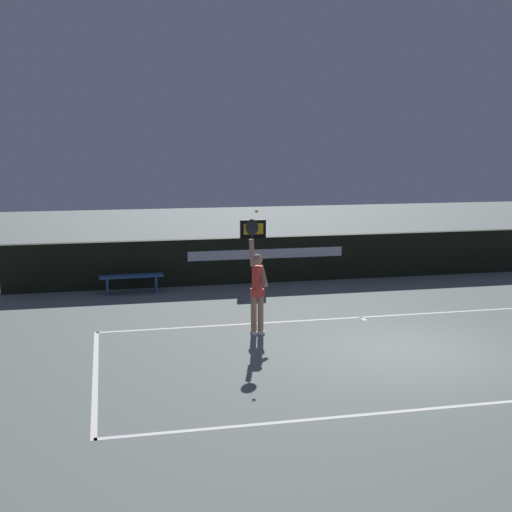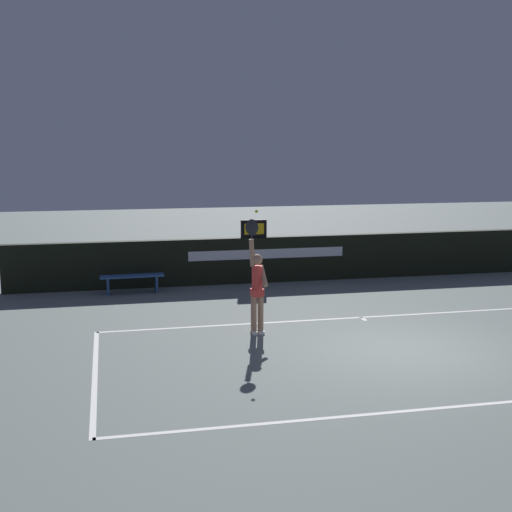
{
  "view_description": "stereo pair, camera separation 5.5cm",
  "coord_description": "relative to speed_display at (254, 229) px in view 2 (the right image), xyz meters",
  "views": [
    {
      "loc": [
        -5.78,
        -12.04,
        4.06
      ],
      "look_at": [
        -2.66,
        1.97,
        1.66
      ],
      "focal_mm": 48.13,
      "sensor_mm": 36.0,
      "label": 1
    },
    {
      "loc": [
        -5.72,
        -12.05,
        4.06
      ],
      "look_at": [
        -2.66,
        1.97,
        1.66
      ],
      "focal_mm": 48.13,
      "sensor_mm": 36.0,
      "label": 2
    }
  ],
  "objects": [
    {
      "name": "ground_plane",
      "position": [
        1.6,
        -7.09,
        -1.58
      ],
      "size": [
        60.0,
        60.0,
        0.0
      ],
      "primitive_type": "plane",
      "color": "slate"
    },
    {
      "name": "tennis_ball",
      "position": [
        -1.09,
        -5.36,
        1.05
      ],
      "size": [
        0.07,
        0.07,
        0.07
      ],
      "color": "#D3E32C"
    },
    {
      "name": "court_lines",
      "position": [
        1.6,
        -7.19,
        -1.58
      ],
      "size": [
        12.15,
        5.57,
        0.0
      ],
      "color": "white",
      "rests_on": "ground"
    },
    {
      "name": "speed_display",
      "position": [
        0.0,
        0.0,
        0.0
      ],
      "size": [
        0.74,
        0.16,
        0.51
      ],
      "color": "black",
      "rests_on": "back_wall"
    },
    {
      "name": "tennis_player",
      "position": [
        -1.07,
        -5.29,
        -0.55
      ],
      "size": [
        0.46,
        0.44,
        2.48
      ],
      "color": "#A1775E",
      "rests_on": "ground"
    },
    {
      "name": "back_wall",
      "position": [
        1.6,
        0.0,
        -0.92
      ],
      "size": [
        17.14,
        0.27,
        1.33
      ],
      "color": "black",
      "rests_on": "ground"
    },
    {
      "name": "courtside_bench_near",
      "position": [
        -3.51,
        -0.67,
        -1.2
      ],
      "size": [
        1.72,
        0.41,
        0.49
      ],
      "color": "#2B4E88",
      "rests_on": "ground"
    }
  ]
}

